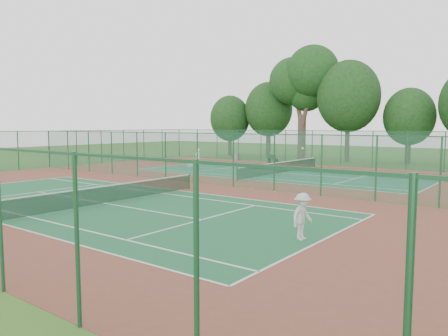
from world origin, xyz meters
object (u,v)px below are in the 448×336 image
Objects in this scene: player_far at (198,157)px; bench at (272,159)px; big_tree at (304,80)px; trash_bin at (236,157)px; kit_bag at (191,165)px; player_near at (302,216)px.

player_far is 8.22m from bench.
trash_bin is at bearing -129.32° from big_tree.
bench is (4.94, -0.33, 0.02)m from trash_bin.
player_far is 1.66m from kit_bag.
bench is 11.01m from big_tree.
kit_bag is at bearing -97.60° from bench.
player_near is 37.91m from big_tree.
player_far is 0.13× the size of big_tree.
bench reaches higher than trash_bin.
big_tree is (4.73, 13.50, 8.40)m from player_far.
player_far reaches higher than bench.
player_far is at bearing -109.33° from big_tree.
player_near is 2.39× the size of kit_bag.
player_far is at bearing -104.41° from bench.
bench is at bearing 38.67° from player_near.
player_near is 34.49m from trash_bin.
bench reaches higher than kit_bag.
player_near is at bearing -50.67° from trash_bin.
player_far is 16.59m from big_tree.
big_tree is (0.23, 6.64, 8.78)m from bench.
trash_bin is 0.58× the size of bench.
big_tree is at bearing 106.84° from bench.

